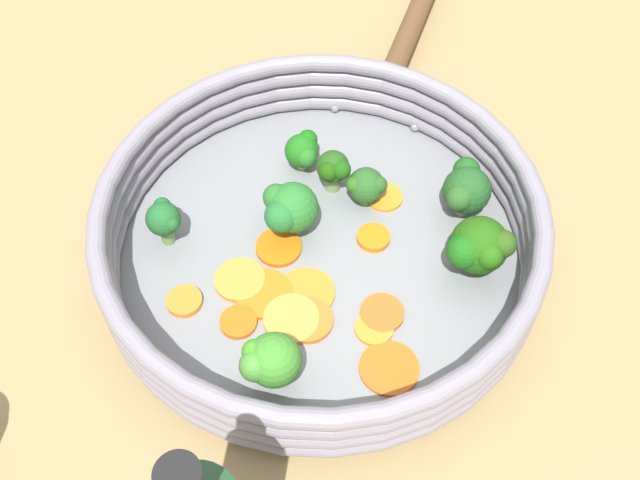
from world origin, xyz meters
The scene contains 27 objects.
ground_plane centered at (0.00, 0.00, 0.00)m, with size 4.00×4.00×0.00m, color #997C4F.
skillet centered at (0.00, 0.00, 0.01)m, with size 0.34×0.34×0.01m, color gray.
skillet_rim_wall centered at (0.00, 0.00, 0.04)m, with size 0.36×0.36×0.06m.
skillet_handle centered at (0.20, 0.20, 0.02)m, with size 0.02×0.02×0.22m, color brown.
skillet_rivet_left centered at (0.14, 0.09, 0.02)m, with size 0.01×0.01×0.01m, color gray.
skillet_rivet_right centered at (0.08, 0.14, 0.02)m, with size 0.01×0.01×0.01m, color gray.
carrot_slice_0 centered at (-0.06, -0.02, 0.01)m, with size 0.05×0.05×0.00m, color orange.
carrot_slice_1 centered at (0.08, 0.03, 0.01)m, with size 0.03×0.03×0.00m, color orange.
carrot_slice_2 centered at (-0.03, 0.02, 0.01)m, with size 0.04×0.04×0.00m, color #D8640F.
carrot_slice_3 centered at (0.02, -0.08, 0.01)m, with size 0.04×0.04×0.00m, color #E05C20.
carrot_slice_4 centered at (-0.05, -0.05, 0.01)m, with size 0.04×0.04×0.01m, color orange.
carrot_slice_5 centered at (-0.04, -0.06, 0.01)m, with size 0.04×0.04×0.00m, color orange.
carrot_slice_6 centered at (0.01, -0.09, 0.01)m, with size 0.03×0.03×0.00m, color orange.
carrot_slice_7 centered at (-0.12, 0.00, 0.02)m, with size 0.03×0.03×0.01m, color orange.
carrot_slice_8 centered at (-0.07, 0.00, 0.01)m, with size 0.04×0.04×0.00m, color orange.
carrot_slice_9 centered at (-0.09, -0.04, 0.01)m, with size 0.03×0.03×0.00m, color #D85E14.
carrot_slice_10 centered at (0.05, -0.01, 0.02)m, with size 0.03×0.03×0.01m, color orange.
carrot_slice_11 centered at (-0.03, -0.03, 0.01)m, with size 0.05×0.05×0.00m, color orange.
carrot_slice_12 centered at (0.00, -0.12, 0.01)m, with size 0.05×0.05×0.00m, color #D85E1A.
broccoli_floret_0 centered at (-0.08, -0.09, 0.04)m, with size 0.05×0.04×0.05m.
broccoli_floret_1 centered at (0.10, -0.07, 0.05)m, with size 0.05×0.05×0.06m.
broccoli_floret_2 centered at (0.06, 0.03, 0.03)m, with size 0.03×0.03×0.04m.
broccoli_floret_3 centered at (-0.01, 0.03, 0.04)m, with size 0.05×0.04×0.05m.
broccoli_floret_4 centered at (0.03, 0.09, 0.03)m, with size 0.03×0.03×0.04m.
broccoli_floret_5 centered at (0.04, 0.06, 0.04)m, with size 0.03×0.03×0.04m.
broccoli_floret_6 centered at (-0.11, 0.06, 0.04)m, with size 0.03×0.03×0.04m.
broccoli_floret_7 centered at (0.13, -0.01, 0.04)m, with size 0.04×0.04×0.05m.
Camera 1 is at (-0.16, -0.33, 0.52)m, focal length 42.00 mm.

